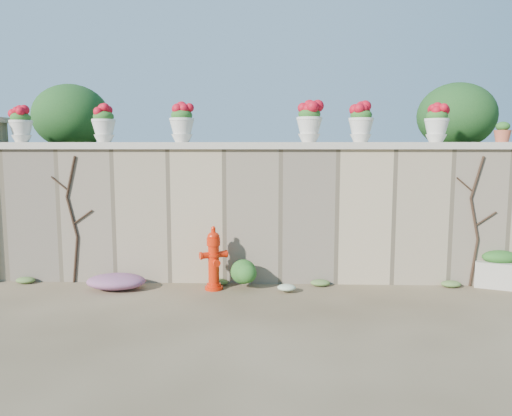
{
  "coord_description": "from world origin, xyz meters",
  "views": [
    {
      "loc": [
        0.29,
        -5.65,
        2.05
      ],
      "look_at": [
        0.06,
        1.4,
        1.17
      ],
      "focal_mm": 35.0,
      "sensor_mm": 36.0,
      "label": 1
    }
  ],
  "objects_px": {
    "urn_pot_0": "(21,125)",
    "terracotta_pot": "(502,133)",
    "planter_box": "(499,270)",
    "fire_hydrant": "(214,258)"
  },
  "relations": [
    {
      "from": "urn_pot_0",
      "to": "terracotta_pot",
      "type": "bearing_deg",
      "value": 0.0
    },
    {
      "from": "terracotta_pot",
      "to": "planter_box",
      "type": "bearing_deg",
      "value": -99.31
    },
    {
      "from": "terracotta_pot",
      "to": "fire_hydrant",
      "type": "bearing_deg",
      "value": -172.99
    },
    {
      "from": "fire_hydrant",
      "to": "terracotta_pot",
      "type": "distance_m",
      "value": 4.57
    },
    {
      "from": "fire_hydrant",
      "to": "planter_box",
      "type": "bearing_deg",
      "value": -20.78
    },
    {
      "from": "fire_hydrant",
      "to": "terracotta_pot",
      "type": "xyz_separation_m",
      "value": [
        4.18,
        0.51,
        1.77
      ]
    },
    {
      "from": "urn_pot_0",
      "to": "planter_box",
      "type": "bearing_deg",
      "value": -2.02
    },
    {
      "from": "fire_hydrant",
      "to": "urn_pot_0",
      "type": "distance_m",
      "value": 3.54
    },
    {
      "from": "urn_pot_0",
      "to": "terracotta_pot",
      "type": "xyz_separation_m",
      "value": [
        7.13,
        0.0,
        -0.13
      ]
    },
    {
      "from": "fire_hydrant",
      "to": "planter_box",
      "type": "distance_m",
      "value": 4.16
    }
  ]
}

